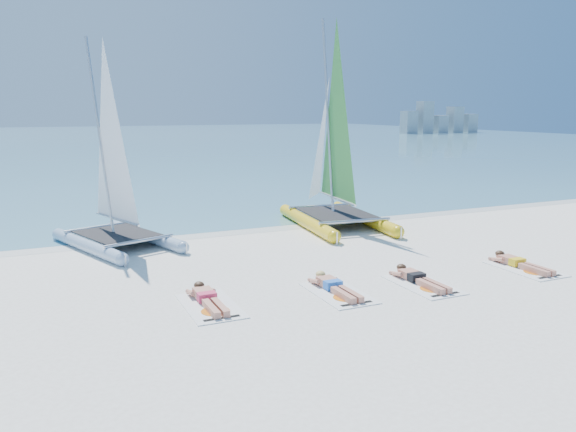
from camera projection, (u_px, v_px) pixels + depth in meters
name	position (u px, v px, depth m)	size (l,w,h in m)	color
ground	(304.00, 277.00, 13.00)	(140.00, 140.00, 0.00)	white
sea	(84.00, 140.00, 69.48)	(140.00, 115.00, 0.01)	#70ABBB
wet_sand_strip	(230.00, 231.00, 17.93)	(140.00, 1.40, 0.01)	silver
distant_skyline	(438.00, 121.00, 89.75)	(14.00, 2.00, 5.00)	#9EA7AE
catamaran_blue	(113.00, 183.00, 15.61)	(3.47, 4.87, 6.03)	#A5C0D9
catamaran_yellow	(331.00, 158.00, 18.75)	(2.97, 5.63, 7.03)	yellow
towel_a	(210.00, 306.00, 11.06)	(1.00, 1.85, 0.02)	white
sunbather_a	(207.00, 298.00, 11.21)	(0.37, 1.73, 0.26)	tan
towel_b	(338.00, 293.00, 11.83)	(1.00, 1.85, 0.02)	white
sunbather_b	(334.00, 285.00, 11.98)	(0.37, 1.73, 0.26)	tan
towel_c	(423.00, 285.00, 12.39)	(1.00, 1.85, 0.02)	white
sunbather_c	(418.00, 278.00, 12.54)	(0.37, 1.73, 0.26)	tan
towel_d	(524.00, 269.00, 13.62)	(1.00, 1.85, 0.02)	white
sunbather_d	(518.00, 263.00, 13.78)	(0.37, 1.73, 0.26)	tan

